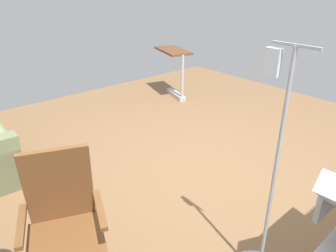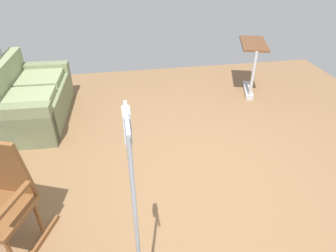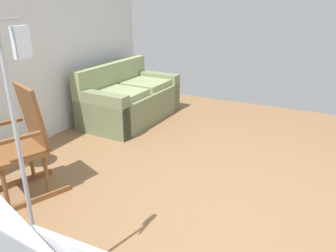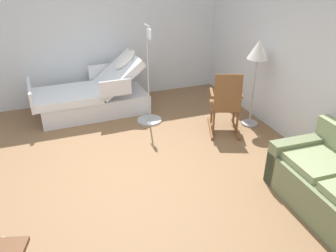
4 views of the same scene
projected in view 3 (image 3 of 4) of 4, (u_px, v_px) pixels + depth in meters
ground_plane at (221, 214)px, 2.91m from camera, size 6.71×6.71×0.00m
couch at (130, 100)px, 5.08m from camera, size 1.63×0.91×0.85m
rocking_chair at (23, 145)px, 3.07m from camera, size 0.88×0.72×1.05m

